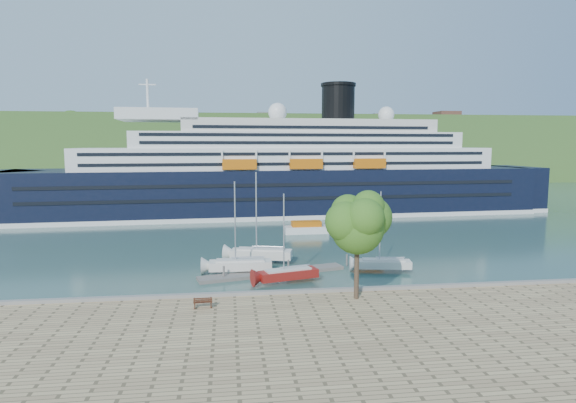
# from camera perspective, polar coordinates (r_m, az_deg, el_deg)

# --- Properties ---
(ground) EXTENTS (400.00, 400.00, 0.00)m
(ground) POSITION_cam_1_polar(r_m,az_deg,el_deg) (42.61, -0.03, -12.04)
(ground) COLOR #2C4E47
(ground) RESTS_ON ground
(far_hillside) EXTENTS (400.00, 50.00, 24.00)m
(far_hillside) POSITION_cam_1_polar(r_m,az_deg,el_deg) (185.09, -5.68, 6.22)
(far_hillside) COLOR #305D25
(far_hillside) RESTS_ON ground
(quay_coping) EXTENTS (220.00, 0.50, 0.30)m
(quay_coping) POSITION_cam_1_polar(r_m,az_deg,el_deg) (42.06, 0.00, -10.65)
(quay_coping) COLOR slate
(quay_coping) RESTS_ON promenade
(cruise_ship) EXTENTS (115.19, 22.46, 25.71)m
(cruise_ship) POSITION_cam_1_polar(r_m,az_deg,el_deg) (93.97, -1.23, 6.24)
(cruise_ship) COLOR black
(cruise_ship) RESTS_ON ground
(park_bench) EXTENTS (1.55, 0.72, 0.97)m
(park_bench) POSITION_cam_1_polar(r_m,az_deg,el_deg) (39.06, -10.07, -11.62)
(park_bench) COLOR #432113
(park_bench) RESTS_ON promenade
(promenade_tree) EXTENTS (5.90, 5.90, 9.76)m
(promenade_tree) POSITION_cam_1_polar(r_m,az_deg,el_deg) (39.99, 8.19, -4.63)
(promenade_tree) COLOR #2C631A
(promenade_tree) RESTS_ON promenade
(floating_pontoon) EXTENTS (15.95, 5.81, 0.35)m
(floating_pontoon) POSITION_cam_1_polar(r_m,az_deg,el_deg) (51.65, -1.81, -8.45)
(floating_pontoon) COLOR slate
(floating_pontoon) RESTS_ON ground
(sailboat_white_near) EXTENTS (7.36, 2.20, 9.45)m
(sailboat_white_near) POSITION_cam_1_polar(r_m,az_deg,el_deg) (51.10, -5.71, -3.42)
(sailboat_white_near) COLOR silver
(sailboat_white_near) RESTS_ON ground
(sailboat_red) EXTENTS (6.88, 3.51, 8.56)m
(sailboat_red) POSITION_cam_1_polar(r_m,az_deg,el_deg) (47.70, 0.02, -4.66)
(sailboat_red) COLOR maroon
(sailboat_red) RESTS_ON ground
(sailboat_white_far) EXTENTS (6.68, 2.85, 8.35)m
(sailboat_white_far) POSITION_cam_1_polar(r_m,az_deg,el_deg) (52.85, 11.33, -3.78)
(sailboat_white_far) COLOR silver
(sailboat_white_far) RESTS_ON ground
(tender_launch) EXTENTS (6.93, 2.50, 1.90)m
(tender_launch) POSITION_cam_1_polar(r_m,az_deg,el_deg) (74.93, 2.18, -3.05)
(tender_launch) COLOR #C8600B
(tender_launch) RESTS_ON ground
(sailboat_extra) EXTENTS (8.13, 3.96, 10.12)m
(sailboat_extra) POSITION_cam_1_polar(r_m,az_deg,el_deg) (55.69, -3.22, -2.20)
(sailboat_extra) COLOR silver
(sailboat_extra) RESTS_ON ground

